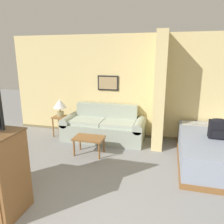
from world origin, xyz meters
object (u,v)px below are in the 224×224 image
Objects in this scene: coffee_table at (89,140)px; bed at (224,151)px; backpack at (218,128)px; table_lamp at (60,105)px; couch at (104,127)px.

coffee_table is 2.72m from bed.
backpack is at bearing -164.93° from bed.
coffee_table is 1.40× the size of table_lamp.
couch is at bearing 163.67° from backpack.
couch reaches higher than coffee_table.
couch is 4.48× the size of table_lamp.
coffee_table is (-0.05, -0.93, 0.02)m from couch.
table_lamp is 0.21× the size of bed.
table_lamp is at bearing -178.28° from couch.
backpack is (-0.17, -0.05, 0.47)m from bed.
couch reaches higher than bed.
couch is 2.75m from bed.
table_lamp is 1.20× the size of backpack.
table_lamp is at bearing 169.29° from backpack.
backpack is at bearing -16.33° from couch.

